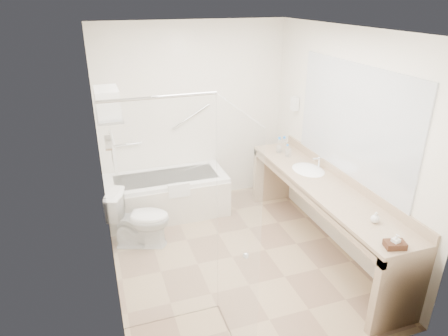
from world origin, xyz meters
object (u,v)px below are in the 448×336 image
object	(u,v)px
bathtub	(167,195)
water_bottle_left	(287,151)
amenity_basket	(395,245)
vanity_counter	(322,200)
toilet	(140,219)

from	to	relation	value
bathtub	water_bottle_left	distance (m)	1.72
amenity_basket	vanity_counter	bearing A→B (deg)	85.61
bathtub	amenity_basket	world-z (taller)	amenity_basket
bathtub	water_bottle_left	xyz separation A→B (m)	(1.51, -0.52, 0.65)
vanity_counter	amenity_basket	size ratio (longest dim) A/B	16.06
amenity_basket	bathtub	bearing A→B (deg)	118.42
bathtub	water_bottle_left	size ratio (longest dim) A/B	9.52
toilet	water_bottle_left	world-z (taller)	water_bottle_left
vanity_counter	toilet	xyz separation A→B (m)	(-1.97, 0.76, -0.29)
bathtub	amenity_basket	xyz separation A→B (m)	(1.43, -2.64, 0.60)
bathtub	toilet	xyz separation A→B (m)	(-0.45, -0.63, 0.07)
water_bottle_left	amenity_basket	bearing A→B (deg)	-92.11
bathtub	amenity_basket	bearing A→B (deg)	-61.58
bathtub	water_bottle_left	bearing A→B (deg)	-19.08
vanity_counter	amenity_basket	world-z (taller)	vanity_counter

